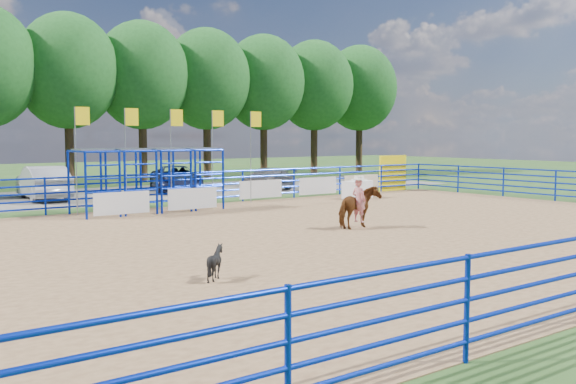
% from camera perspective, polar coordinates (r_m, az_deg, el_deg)
% --- Properties ---
extents(ground, '(120.00, 120.00, 0.00)m').
position_cam_1_polar(ground, '(20.39, 3.83, -3.70)').
color(ground, '#355723').
rests_on(ground, ground).
extents(arena_dirt, '(30.00, 20.00, 0.02)m').
position_cam_1_polar(arena_dirt, '(20.39, 3.83, -3.67)').
color(arena_dirt, '#9E774F').
rests_on(arena_dirt, ground).
extents(gravel_strip, '(40.00, 10.00, 0.01)m').
position_cam_1_polar(gravel_strip, '(35.06, -14.33, -0.19)').
color(gravel_strip, slate).
rests_on(gravel_strip, ground).
extents(announcer_table, '(1.76, 1.12, 0.87)m').
position_cam_1_polar(announcer_table, '(31.67, 6.20, 0.21)').
color(announcer_table, white).
rests_on(announcer_table, arena_dirt).
extents(horse_and_rider, '(1.77, 1.06, 2.46)m').
position_cam_1_polar(horse_and_rider, '(21.37, 6.32, -0.97)').
color(horse_and_rider, brown).
rests_on(horse_and_rider, arena_dirt).
extents(calf, '(0.67, 0.60, 0.74)m').
position_cam_1_polar(calf, '(13.85, -6.47, -6.23)').
color(calf, black).
rests_on(calf, arena_dirt).
extents(car_b, '(2.03, 5.05, 1.63)m').
position_cam_1_polar(car_b, '(33.17, -20.93, 0.77)').
color(car_b, '#96989E').
rests_on(car_b, gravel_strip).
extents(car_c, '(3.81, 5.62, 1.43)m').
position_cam_1_polar(car_c, '(35.92, -9.93, 1.16)').
color(car_c, '#151934').
rests_on(car_c, gravel_strip).
extents(car_d, '(2.04, 4.36, 1.23)m').
position_cam_1_polar(car_d, '(37.61, -1.86, 1.25)').
color(car_d, '#59595C').
rests_on(car_d, gravel_strip).
extents(perimeter_fence, '(30.10, 20.10, 1.50)m').
position_cam_1_polar(perimeter_fence, '(20.29, 3.84, -1.61)').
color(perimeter_fence, '#0825B2').
rests_on(perimeter_fence, ground).
extents(chute_assembly, '(19.32, 2.41, 4.20)m').
position_cam_1_polar(chute_assembly, '(26.73, -11.64, 0.99)').
color(chute_assembly, '#0825B2').
rests_on(chute_assembly, ground).
extents(treeline, '(56.40, 6.40, 11.24)m').
position_cam_1_polar(treeline, '(43.64, -19.04, 10.59)').
color(treeline, '#3F2B19').
rests_on(treeline, ground).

